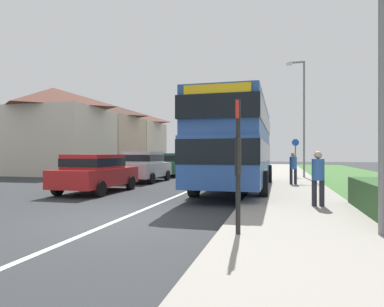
{
  "coord_description": "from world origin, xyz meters",
  "views": [
    {
      "loc": [
        3.73,
        -7.11,
        1.6
      ],
      "look_at": [
        0.78,
        4.09,
        1.6
      ],
      "focal_mm": 31.05,
      "sensor_mm": 36.0,
      "label": 1
    }
  ],
  "objects_px": {
    "bus_stop_sign": "(238,157)",
    "street_lamp_near": "(376,7)",
    "parked_car_white": "(190,161)",
    "parked_car_dark_green": "(173,163)",
    "double_decker_bus": "(237,141)",
    "street_lamp_mid": "(302,111)",
    "pedestrian_walking_away": "(293,166)",
    "cycle_route_sign": "(295,156)",
    "pedestrian_at_stop": "(318,176)",
    "parked_car_red": "(96,171)",
    "parked_car_silver": "(144,165)"
  },
  "relations": [
    {
      "from": "bus_stop_sign",
      "to": "street_lamp_near",
      "type": "bearing_deg",
      "value": 13.4
    },
    {
      "from": "parked_car_white",
      "to": "bus_stop_sign",
      "type": "xyz_separation_m",
      "value": [
        6.66,
        -21.33,
        0.63
      ]
    },
    {
      "from": "parked_car_dark_green",
      "to": "street_lamp_near",
      "type": "distance_m",
      "value": 18.48
    },
    {
      "from": "double_decker_bus",
      "to": "street_lamp_mid",
      "type": "height_order",
      "value": "street_lamp_mid"
    },
    {
      "from": "double_decker_bus",
      "to": "parked_car_dark_green",
      "type": "height_order",
      "value": "double_decker_bus"
    },
    {
      "from": "pedestrian_walking_away",
      "to": "cycle_route_sign",
      "type": "xyz_separation_m",
      "value": [
        0.35,
        5.49,
        0.45
      ]
    },
    {
      "from": "bus_stop_sign",
      "to": "pedestrian_at_stop",
      "type": "bearing_deg",
      "value": 64.76
    },
    {
      "from": "double_decker_bus",
      "to": "parked_car_dark_green",
      "type": "relative_size",
      "value": 2.42
    },
    {
      "from": "cycle_route_sign",
      "to": "parked_car_white",
      "type": "bearing_deg",
      "value": 147.71
    },
    {
      "from": "double_decker_bus",
      "to": "parked_car_red",
      "type": "bearing_deg",
      "value": -155.82
    },
    {
      "from": "pedestrian_walking_away",
      "to": "street_lamp_mid",
      "type": "xyz_separation_m",
      "value": [
        0.74,
        5.08,
        3.25
      ]
    },
    {
      "from": "parked_car_dark_green",
      "to": "parked_car_white",
      "type": "relative_size",
      "value": 0.99
    },
    {
      "from": "parked_car_red",
      "to": "parked_car_silver",
      "type": "xyz_separation_m",
      "value": [
        -0.08,
        5.23,
        0.07
      ]
    },
    {
      "from": "parked_car_silver",
      "to": "pedestrian_walking_away",
      "type": "relative_size",
      "value": 2.4
    },
    {
      "from": "street_lamp_near",
      "to": "street_lamp_mid",
      "type": "bearing_deg",
      "value": 91.17
    },
    {
      "from": "parked_car_silver",
      "to": "cycle_route_sign",
      "type": "relative_size",
      "value": 1.59
    },
    {
      "from": "parked_car_dark_green",
      "to": "bus_stop_sign",
      "type": "relative_size",
      "value": 1.6
    },
    {
      "from": "double_decker_bus",
      "to": "cycle_route_sign",
      "type": "relative_size",
      "value": 3.99
    },
    {
      "from": "parked_car_white",
      "to": "bus_stop_sign",
      "type": "height_order",
      "value": "bus_stop_sign"
    },
    {
      "from": "parked_car_silver",
      "to": "pedestrian_walking_away",
      "type": "xyz_separation_m",
      "value": [
        7.98,
        -0.66,
        0.04
      ]
    },
    {
      "from": "parked_car_silver",
      "to": "pedestrian_at_stop",
      "type": "bearing_deg",
      "value": -41.43
    },
    {
      "from": "double_decker_bus",
      "to": "parked_car_silver",
      "type": "height_order",
      "value": "double_decker_bus"
    },
    {
      "from": "pedestrian_at_stop",
      "to": "cycle_route_sign",
      "type": "bearing_deg",
      "value": 90.26
    },
    {
      "from": "parked_car_dark_green",
      "to": "street_lamp_near",
      "type": "relative_size",
      "value": 0.56
    },
    {
      "from": "parked_car_dark_green",
      "to": "bus_stop_sign",
      "type": "xyz_separation_m",
      "value": [
        6.61,
        -16.34,
        0.65
      ]
    },
    {
      "from": "street_lamp_near",
      "to": "street_lamp_mid",
      "type": "relative_size",
      "value": 1.01
    },
    {
      "from": "parked_car_silver",
      "to": "parked_car_white",
      "type": "height_order",
      "value": "parked_car_silver"
    },
    {
      "from": "parked_car_red",
      "to": "parked_car_silver",
      "type": "height_order",
      "value": "parked_car_silver"
    },
    {
      "from": "parked_car_silver",
      "to": "parked_car_white",
      "type": "xyz_separation_m",
      "value": [
        -0.07,
        10.13,
        -0.02
      ]
    },
    {
      "from": "parked_car_white",
      "to": "cycle_route_sign",
      "type": "distance_m",
      "value": 9.94
    },
    {
      "from": "parked_car_dark_green",
      "to": "parked_car_white",
      "type": "xyz_separation_m",
      "value": [
        -0.05,
        4.99,
        0.03
      ]
    },
    {
      "from": "parked_car_red",
      "to": "cycle_route_sign",
      "type": "height_order",
      "value": "cycle_route_sign"
    },
    {
      "from": "double_decker_bus",
      "to": "pedestrian_walking_away",
      "type": "bearing_deg",
      "value": 40.99
    },
    {
      "from": "parked_car_silver",
      "to": "street_lamp_mid",
      "type": "relative_size",
      "value": 0.54
    },
    {
      "from": "bus_stop_sign",
      "to": "street_lamp_near",
      "type": "height_order",
      "value": "street_lamp_near"
    },
    {
      "from": "parked_car_silver",
      "to": "street_lamp_near",
      "type": "relative_size",
      "value": 0.54
    },
    {
      "from": "double_decker_bus",
      "to": "cycle_route_sign",
      "type": "xyz_separation_m",
      "value": [
        2.78,
        7.6,
        -0.71
      ]
    },
    {
      "from": "cycle_route_sign",
      "to": "bus_stop_sign",
      "type": "bearing_deg",
      "value": -96.18
    },
    {
      "from": "double_decker_bus",
      "to": "street_lamp_near",
      "type": "height_order",
      "value": "street_lamp_near"
    },
    {
      "from": "cycle_route_sign",
      "to": "street_lamp_near",
      "type": "xyz_separation_m",
      "value": [
        0.7,
        -15.44,
        2.85
      ]
    },
    {
      "from": "double_decker_bus",
      "to": "parked_car_white",
      "type": "distance_m",
      "value": 14.13
    },
    {
      "from": "street_lamp_mid",
      "to": "double_decker_bus",
      "type": "bearing_deg",
      "value": -113.77
    },
    {
      "from": "double_decker_bus",
      "to": "cycle_route_sign",
      "type": "bearing_deg",
      "value": 69.93
    },
    {
      "from": "parked_car_red",
      "to": "parked_car_silver",
      "type": "relative_size",
      "value": 1.04
    },
    {
      "from": "pedestrian_at_stop",
      "to": "cycle_route_sign",
      "type": "height_order",
      "value": "cycle_route_sign"
    },
    {
      "from": "street_lamp_mid",
      "to": "bus_stop_sign",
      "type": "bearing_deg",
      "value": -97.75
    },
    {
      "from": "parked_car_white",
      "to": "street_lamp_near",
      "type": "xyz_separation_m",
      "value": [
        9.09,
        -20.75,
        3.36
      ]
    },
    {
      "from": "street_lamp_near",
      "to": "street_lamp_mid",
      "type": "xyz_separation_m",
      "value": [
        -0.31,
        15.03,
        -0.05
      ]
    },
    {
      "from": "pedestrian_walking_away",
      "to": "street_lamp_near",
      "type": "xyz_separation_m",
      "value": [
        1.05,
        -9.95,
        3.3
      ]
    },
    {
      "from": "double_decker_bus",
      "to": "parked_car_dark_green",
      "type": "xyz_separation_m",
      "value": [
        -5.57,
        7.92,
        -1.25
      ]
    }
  ]
}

